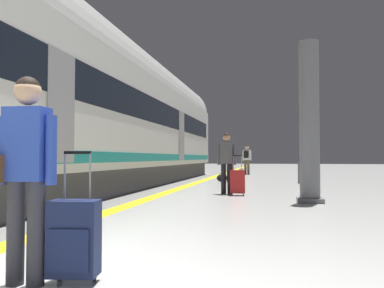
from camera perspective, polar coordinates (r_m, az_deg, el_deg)
safety_line_strip at (r=12.69m, az=-1.64°, el=-6.47°), size 0.36×80.00×0.01m
tactile_edge_band at (r=12.79m, az=-3.34°, el=-6.44°), size 0.73×80.00×0.01m
high_speed_train at (r=11.80m, az=-14.32°, el=5.39°), size 2.94×27.54×4.97m
traveller_foreground at (r=3.31m, az=-23.42°, el=-2.67°), size 0.52×0.28×1.63m
rolling_suitcase_foreground at (r=3.28m, az=-16.98°, el=-13.10°), size 0.41×0.29×1.05m
passenger_near at (r=10.58m, az=5.13°, el=-2.15°), size 0.52×0.22×1.66m
suitcase_near at (r=10.25m, az=6.72°, el=-5.53°), size 0.41×0.28×1.05m
passenger_mid at (r=16.15m, az=5.61°, el=-2.10°), size 0.48×0.39×1.62m
duffel_bag_mid at (r=16.02m, az=4.43°, el=-5.01°), size 0.44×0.26×0.36m
passenger_far at (r=22.79m, az=8.08°, el=-1.92°), size 0.53×0.37×1.72m
duffel_bag_far at (r=22.55m, az=7.24°, el=-4.13°), size 0.44×0.26×0.36m
platform_pillar at (r=9.01m, az=16.91°, el=2.74°), size 0.56×0.56×3.60m
waste_bin at (r=15.70m, az=16.14°, el=-3.88°), size 0.46×0.46×0.91m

